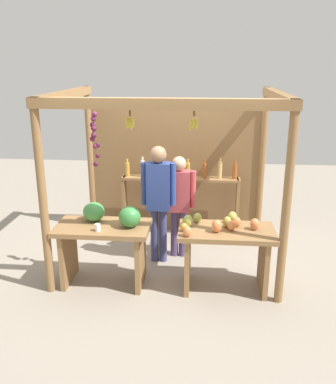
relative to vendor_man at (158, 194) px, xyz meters
name	(u,v)px	position (x,y,z in m)	size (l,w,h in m)	color
ground_plane	(169,257)	(0.14, 0.12, -1.01)	(12.00, 12.00, 0.00)	gray
market_stall	(172,157)	(0.13, 0.59, 0.39)	(2.92, 2.21, 2.38)	olive
fruit_counter_left	(106,235)	(-0.60, -0.65, -0.35)	(1.18, 0.64, 1.06)	olive
fruit_counter_right	(225,244)	(0.89, -0.67, -0.41)	(1.18, 0.64, 0.95)	olive
bottle_shelf_unit	(180,190)	(0.25, 0.91, -0.21)	(1.87, 0.22, 1.33)	olive
vendor_man	(158,194)	(0.00, 0.00, 0.00)	(0.48, 0.23, 1.68)	#3A3F76
vendor_woman	(179,198)	(0.27, 0.20, -0.12)	(0.48, 0.20, 1.50)	#52406D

